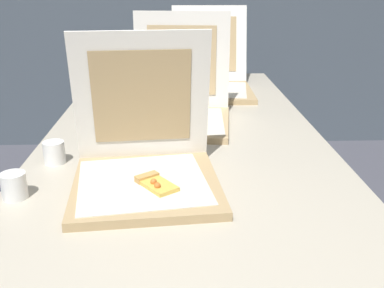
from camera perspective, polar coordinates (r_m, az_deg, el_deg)
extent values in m
cube|color=#BCB29E|center=(1.45, -1.02, -0.48)|extent=(0.94, 2.21, 0.03)
cylinder|color=gray|center=(2.58, -10.32, -0.10)|extent=(0.04, 0.04, 0.72)
cylinder|color=gray|center=(2.59, 7.45, 0.12)|extent=(0.04, 0.04, 0.72)
cube|color=tan|center=(1.14, -5.85, -5.33)|extent=(0.40, 0.40, 0.02)
cube|color=silver|center=(1.14, -6.34, -4.75)|extent=(0.36, 0.36, 0.00)
cube|color=white|center=(1.22, -6.42, 5.94)|extent=(0.37, 0.10, 0.36)
cube|color=tan|center=(1.21, -6.44, 5.91)|extent=(0.27, 0.07, 0.26)
cube|color=#E5B74C|center=(1.10, -4.34, -5.28)|extent=(0.11, 0.12, 0.01)
cube|color=tan|center=(1.14, -5.77, -4.26)|extent=(0.06, 0.06, 0.02)
sphere|color=orange|center=(1.10, -4.94, -4.83)|extent=(0.02, 0.02, 0.02)
sphere|color=orange|center=(1.08, -4.44, -5.33)|extent=(0.02, 0.02, 0.02)
cube|color=tan|center=(1.62, -1.83, 2.71)|extent=(0.41, 0.41, 0.02)
cube|color=silver|center=(1.60, -1.60, 3.00)|extent=(0.33, 0.33, 0.00)
cube|color=white|center=(1.75, -1.23, 10.65)|extent=(0.37, 0.05, 0.37)
cube|color=tan|center=(1.75, -1.22, 10.61)|extent=(0.26, 0.04, 0.26)
cylinder|color=white|center=(1.57, -1.94, 3.70)|extent=(0.03, 0.03, 0.00)
cylinder|color=white|center=(1.57, -1.61, 3.22)|extent=(0.01, 0.00, 0.03)
cylinder|color=white|center=(1.58, -2.10, 3.30)|extent=(0.00, 0.00, 0.03)
cylinder|color=white|center=(1.57, -2.10, 3.13)|extent=(0.00, 0.00, 0.03)
cube|color=tan|center=(2.06, 2.53, 6.62)|extent=(0.37, 0.37, 0.02)
cube|color=silver|center=(2.07, 2.66, 7.00)|extent=(0.34, 0.34, 0.00)
cube|color=white|center=(2.25, 2.22, 12.70)|extent=(0.37, 0.10, 0.36)
cube|color=tan|center=(2.24, 2.23, 12.64)|extent=(0.26, 0.07, 0.26)
cylinder|color=white|center=(2.04, 3.16, 7.64)|extent=(0.03, 0.03, 0.00)
cylinder|color=white|center=(2.04, 3.41, 7.26)|extent=(0.01, 0.00, 0.03)
cylinder|color=white|center=(2.05, 3.01, 7.31)|extent=(0.01, 0.00, 0.03)
cylinder|color=white|center=(2.03, 3.05, 7.21)|extent=(0.01, 0.00, 0.03)
cylinder|color=white|center=(1.17, -21.78, -4.98)|extent=(0.06, 0.06, 0.07)
cylinder|color=white|center=(1.35, -17.20, -1.04)|extent=(0.06, 0.06, 0.07)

